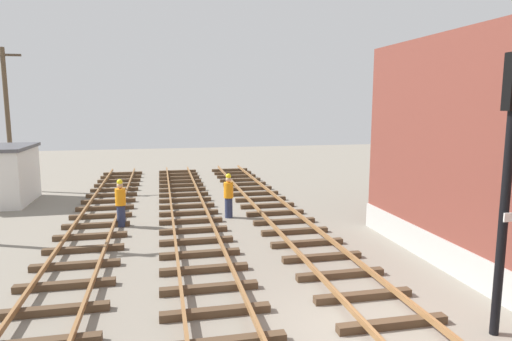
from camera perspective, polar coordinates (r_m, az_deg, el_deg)
The scene contains 7 objects.
ground_plane at distance 10.22m, azimuth 13.94°, elevation -19.33°, with size 80.00×80.00×0.00m, color gray.
track_near_building at distance 10.42m, azimuth 17.11°, elevation -18.10°, with size 2.50×46.68×0.32m.
track_centre at distance 9.35m, azimuth -4.11°, elevation -21.01°, with size 2.50×46.68×0.32m.
signal_mast at distance 9.99m, azimuth 29.68°, elevation 0.67°, with size 0.36×0.40×5.70m.
utility_pole_far at distance 27.45m, azimuth -29.25°, elevation 6.02°, with size 1.80×0.24×7.67m.
track_worker_foreground at distance 17.98m, azimuth -16.97°, elevation -4.02°, with size 0.40×0.40×1.87m.
track_worker_distant at distance 18.57m, azimuth -3.54°, elevation -3.26°, with size 0.40×0.40×1.87m.
Camera 1 is at (-4.12, -8.06, 4.74)m, focal length 31.19 mm.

